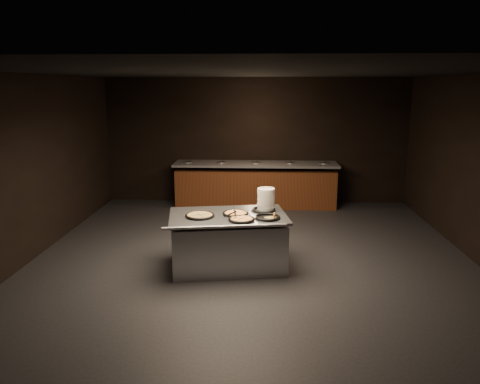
{
  "coord_description": "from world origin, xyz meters",
  "views": [
    {
      "loc": [
        0.14,
        -6.9,
        2.71
      ],
      "look_at": [
        -0.2,
        0.3,
        1.07
      ],
      "focal_mm": 35.0,
      "sensor_mm": 36.0,
      "label": 1
    }
  ],
  "objects": [
    {
      "name": "salad_bar",
      "position": [
        0.0,
        3.56,
        0.44
      ],
      "size": [
        3.7,
        0.83,
        1.18
      ],
      "color": "#593415",
      "rests_on": "ground"
    },
    {
      "name": "pan_veggie_whole",
      "position": [
        -0.77,
        -0.31,
        0.85
      ],
      "size": [
        0.43,
        0.43,
        0.04
      ],
      "rotation": [
        0.0,
        0.0,
        0.54
      ],
      "color": "black",
      "rests_on": "serving_counter"
    },
    {
      "name": "server_left",
      "position": [
        -0.27,
        -0.25,
        0.9
      ],
      "size": [
        0.13,
        0.3,
        0.15
      ],
      "rotation": [
        0.0,
        0.0,
        1.88
      ],
      "color": "silver",
      "rests_on": "serving_counter"
    },
    {
      "name": "plate_stack",
      "position": [
        0.21,
        0.13,
        1.0
      ],
      "size": [
        0.27,
        0.27,
        0.34
      ],
      "primitive_type": "cylinder",
      "color": "silver",
      "rests_on": "serving_counter"
    },
    {
      "name": "pan_veggie_slices",
      "position": [
        0.23,
        -0.36,
        0.85
      ],
      "size": [
        0.37,
        0.37,
        0.04
      ],
      "rotation": [
        0.0,
        0.0,
        -0.57
      ],
      "color": "black",
      "rests_on": "serving_counter"
    },
    {
      "name": "server_right",
      "position": [
        -0.26,
        -0.48,
        0.9
      ],
      "size": [
        0.3,
        0.11,
        0.14
      ],
      "rotation": [
        0.0,
        0.0,
        -0.2
      ],
      "color": "silver",
      "rests_on": "serving_counter"
    },
    {
      "name": "pan_cheese_slices_b",
      "position": [
        -0.14,
        -0.49,
        0.85
      ],
      "size": [
        0.38,
        0.38,
        0.04
      ],
      "rotation": [
        0.0,
        0.0,
        2.58
      ],
      "color": "black",
      "rests_on": "serving_counter"
    },
    {
      "name": "room",
      "position": [
        0.0,
        0.0,
        1.45
      ],
      "size": [
        7.02,
        8.02,
        2.92
      ],
      "color": "black",
      "rests_on": "ground"
    },
    {
      "name": "pan_cheese_slices_a",
      "position": [
        0.18,
        0.05,
        0.85
      ],
      "size": [
        0.36,
        0.36,
        0.04
      ],
      "rotation": [
        0.0,
        0.0,
        0.73
      ],
      "color": "black",
      "rests_on": "serving_counter"
    },
    {
      "name": "pan_cheese_whole",
      "position": [
        -0.25,
        -0.18,
        0.85
      ],
      "size": [
        0.39,
        0.39,
        0.04
      ],
      "rotation": [
        0.0,
        0.0,
        0.13
      ],
      "color": "black",
      "rests_on": "serving_counter"
    },
    {
      "name": "serving_counter",
      "position": [
        -0.36,
        -0.19,
        0.4
      ],
      "size": [
        1.89,
        1.38,
        0.83
      ],
      "rotation": [
        0.0,
        0.0,
        0.16
      ],
      "color": "silver",
      "rests_on": "ground"
    }
  ]
}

